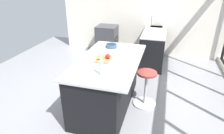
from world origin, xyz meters
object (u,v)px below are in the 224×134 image
object	(u,v)px
apple_yellow	(99,57)
fruit_bowl	(111,46)
water_bottle	(101,67)
apple_red	(108,56)
kitchen_island	(107,82)
oven_range	(107,40)
stool_by_window	(146,90)
cutting_board	(104,59)

from	to	relation	value
apple_yellow	fruit_bowl	size ratio (longest dim) A/B	0.35
apple_yellow	water_bottle	xyz separation A→B (m)	(0.49, 0.21, 0.06)
apple_yellow	apple_red	size ratio (longest dim) A/B	0.92
kitchen_island	apple_red	xyz separation A→B (m)	(0.02, 0.03, 0.53)
oven_range	kitchen_island	xyz separation A→B (m)	(2.64, 0.81, 0.04)
stool_by_window	fruit_bowl	world-z (taller)	fruit_bowl
cutting_board	apple_yellow	size ratio (longest dim) A/B	4.50
oven_range	kitchen_island	size ratio (longest dim) A/B	0.47
oven_range	apple_yellow	bearing A→B (deg)	14.41
apple_red	fruit_bowl	distance (m)	0.63
apple_red	stool_by_window	bearing A→B (deg)	107.73
apple_red	water_bottle	bearing A→B (deg)	7.06
stool_by_window	water_bottle	bearing A→B (deg)	-37.77
cutting_board	fruit_bowl	xyz separation A→B (m)	(-0.64, -0.05, 0.03)
oven_range	kitchen_island	distance (m)	2.77
cutting_board	apple_yellow	bearing A→B (deg)	-53.22
oven_range	water_bottle	bearing A→B (deg)	15.76
apple_yellow	fruit_bowl	bearing A→B (deg)	178.27
oven_range	apple_yellow	xyz separation A→B (m)	(2.74, 0.70, 0.57)
apple_red	oven_range	bearing A→B (deg)	-162.49
fruit_bowl	water_bottle	bearing A→B (deg)	8.95
stool_by_window	cutting_board	bearing A→B (deg)	-72.37
apple_red	apple_yellow	bearing A→B (deg)	-61.93
stool_by_window	cutting_board	world-z (taller)	cutting_board
stool_by_window	apple_red	size ratio (longest dim) A/B	7.96
kitchen_island	stool_by_window	bearing A→B (deg)	105.26
stool_by_window	cutting_board	xyz separation A→B (m)	(0.23, -0.73, 0.63)
fruit_bowl	stool_by_window	bearing A→B (deg)	62.65
apple_red	water_bottle	distance (m)	0.57
stool_by_window	apple_red	xyz separation A→B (m)	(0.21, -0.67, 0.68)
oven_range	stool_by_window	world-z (taller)	oven_range
fruit_bowl	cutting_board	bearing A→B (deg)	4.55
stool_by_window	apple_red	distance (m)	0.98
cutting_board	water_bottle	size ratio (longest dim) A/B	1.15
stool_by_window	cutting_board	distance (m)	0.99
kitchen_island	apple_red	distance (m)	0.53
stool_by_window	fruit_bowl	distance (m)	1.10
kitchen_island	oven_range	bearing A→B (deg)	-162.93
kitchen_island	apple_red	size ratio (longest dim) A/B	21.54
cutting_board	apple_red	bearing A→B (deg)	106.64
apple_red	cutting_board	bearing A→B (deg)	-73.36
oven_range	water_bottle	size ratio (longest dim) A/B	2.80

